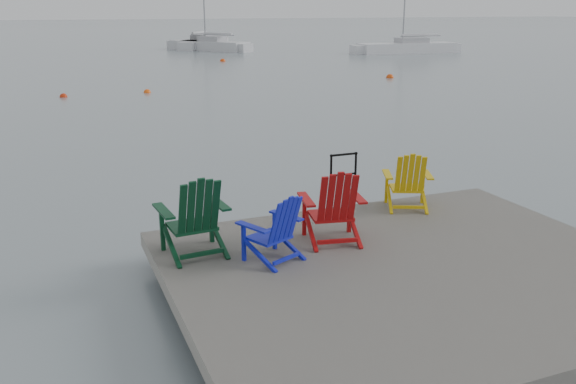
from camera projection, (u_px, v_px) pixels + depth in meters
name	position (u px, v px, depth m)	size (l,w,h in m)	color
ground	(411.00, 302.00, 7.82)	(400.00, 400.00, 0.00)	slate
dock	(412.00, 277.00, 7.72)	(6.00, 5.00, 1.40)	#2A2826
handrail	(343.00, 175.00, 9.78)	(0.48, 0.04, 0.90)	black
chair_green	(195.00, 215.00, 7.85)	(0.92, 0.86, 1.09)	#08311A
chair_blue	(275.00, 228.00, 7.71)	(0.87, 0.83, 0.89)	#101AAF
chair_red	(334.00, 206.00, 8.30)	(0.95, 0.89, 1.06)	#A30C0C
chair_yellow	(408.00, 180.00, 9.72)	(0.92, 0.88, 0.95)	gold
sailboat_near	(209.00, 46.00, 53.41)	(5.95, 7.46, 10.68)	silver
sailboat_mid	(204.00, 44.00, 56.88)	(6.31, 7.64, 11.01)	silver
sailboat_far	(407.00, 48.00, 50.57)	(8.47, 2.68, 11.53)	silver
buoy_a	(147.00, 93.00, 26.98)	(0.32, 0.32, 0.32)	#F7550E
buoy_b	(64.00, 97.00, 25.66)	(0.32, 0.32, 0.32)	red
buoy_c	(390.00, 78.00, 32.67)	(0.41, 0.41, 0.41)	#D5430C
buoy_d	(223.00, 61.00, 42.72)	(0.38, 0.38, 0.38)	#E2420D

